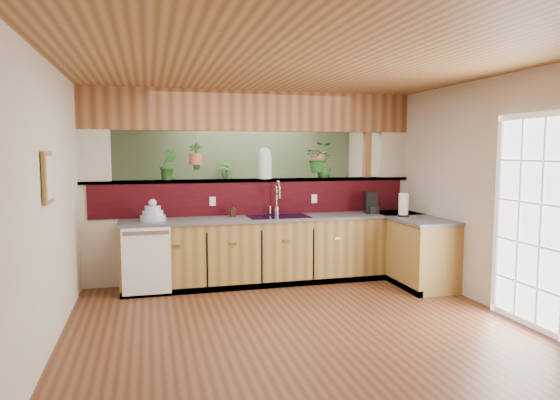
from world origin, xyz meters
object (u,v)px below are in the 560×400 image
object	(u,v)px
dish_stack	(153,214)
shelving_console	(198,224)
glass_jar	(265,163)
coffee_maker	(371,203)
faucet	(277,196)
soap_dispenser	(233,210)
paper_towel	(403,205)

from	to	relation	value
dish_stack	shelving_console	distance (m)	2.45
glass_jar	dish_stack	bearing A→B (deg)	-166.30
dish_stack	glass_jar	world-z (taller)	glass_jar
shelving_console	coffee_maker	bearing A→B (deg)	-48.04
faucet	dish_stack	xyz separation A→B (m)	(-1.66, -0.16, -0.17)
faucet	glass_jar	xyz separation A→B (m)	(-0.12, 0.22, 0.45)
glass_jar	shelving_console	bearing A→B (deg)	112.02
dish_stack	soap_dispenser	world-z (taller)	dish_stack
paper_towel	glass_jar	xyz separation A→B (m)	(-1.73, 0.79, 0.56)
soap_dispenser	paper_towel	bearing A→B (deg)	-14.25
faucet	shelving_console	distance (m)	2.39
paper_towel	shelving_console	xyz separation A→B (m)	(-2.50, 2.69, -0.55)
dish_stack	coffee_maker	world-z (taller)	coffee_maker
soap_dispenser	shelving_console	bearing A→B (deg)	97.33
dish_stack	coffee_maker	distance (m)	2.99
dish_stack	paper_towel	distance (m)	3.30
faucet	glass_jar	size ratio (longest dim) A/B	1.10
glass_jar	paper_towel	bearing A→B (deg)	-24.63
soap_dispenser	paper_towel	world-z (taller)	paper_towel
coffee_maker	paper_towel	distance (m)	0.51
coffee_maker	glass_jar	xyz separation A→B (m)	(-1.45, 0.36, 0.57)
dish_stack	coffee_maker	xyz separation A→B (m)	(2.99, 0.01, 0.05)
soap_dispenser	coffee_maker	xyz separation A→B (m)	(1.95, -0.14, 0.06)
glass_jar	shelving_console	distance (m)	2.33
soap_dispenser	paper_towel	distance (m)	2.30
dish_stack	shelving_console	world-z (taller)	dish_stack
faucet	soap_dispenser	bearing A→B (deg)	-179.26
coffee_maker	paper_towel	bearing A→B (deg)	-41.86
faucet	paper_towel	xyz separation A→B (m)	(1.61, -0.57, -0.10)
faucet	glass_jar	world-z (taller)	glass_jar
coffee_maker	paper_towel	size ratio (longest dim) A/B	0.91
faucet	soap_dispenser	size ratio (longest dim) A/B	2.84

